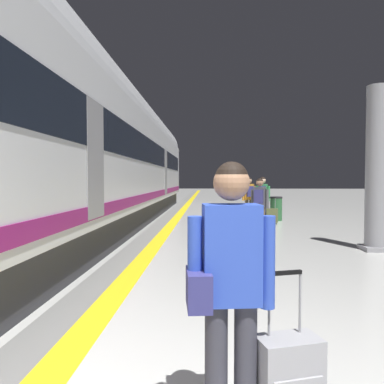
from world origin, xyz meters
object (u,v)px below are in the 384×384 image
object	(u,v)px
passenger_mid	(260,202)
platform_pillar	(376,172)
rolling_suitcase_foreground	(289,383)
waste_bin	(276,209)
passenger_near	(263,196)
duffel_bag_mid	(249,231)
passenger_far	(249,195)
traveller_foreground	(229,280)
suitcase_near	(272,215)
suitcase_far	(259,214)
high_speed_train	(95,148)

from	to	relation	value
passenger_mid	platform_pillar	size ratio (longest dim) A/B	0.44
rolling_suitcase_foreground	waste_bin	bearing A→B (deg)	79.88
passenger_near	duffel_bag_mid	xyz separation A→B (m)	(-0.80, -2.98, -0.83)
passenger_far	rolling_suitcase_foreground	bearing A→B (deg)	-95.17
rolling_suitcase_foreground	passenger_mid	size ratio (longest dim) A/B	0.63
traveller_foreground	rolling_suitcase_foreground	world-z (taller)	traveller_foreground
passenger_near	suitcase_near	size ratio (longest dim) A/B	1.76
passenger_mid	platform_pillar	bearing A→B (deg)	-42.86
passenger_near	waste_bin	bearing A→B (deg)	56.12
suitcase_far	passenger_far	bearing A→B (deg)	138.57
waste_bin	high_speed_train	bearing A→B (deg)	-153.05
waste_bin	traveller_foreground	bearing A→B (deg)	-101.81
passenger_far	platform_pillar	xyz separation A→B (m)	(2.16, -5.35, 0.75)
passenger_far	suitcase_far	world-z (taller)	passenger_far
passenger_near	suitcase_far	size ratio (longest dim) A/B	1.70
passenger_near	platform_pillar	distance (m)	5.14
passenger_mid	traveller_foreground	bearing A→B (deg)	-99.25
passenger_near	suitcase_far	world-z (taller)	passenger_near
suitcase_far	high_speed_train	bearing A→B (deg)	-155.67
high_speed_train	traveller_foreground	distance (m)	9.52
passenger_mid	platform_pillar	world-z (taller)	platform_pillar
high_speed_train	passenger_far	bearing A→B (deg)	28.28
high_speed_train	duffel_bag_mid	xyz separation A→B (m)	(4.51, -0.92, -2.35)
traveller_foreground	rolling_suitcase_foreground	size ratio (longest dim) A/B	1.67
passenger_near	passenger_far	xyz separation A→B (m)	(-0.41, 0.58, -0.01)
duffel_bag_mid	suitcase_far	bearing A→B (deg)	77.88
suitcase_near	passenger_mid	xyz separation A→B (m)	(-0.81, -2.60, 0.64)
passenger_far	waste_bin	world-z (taller)	passenger_far
passenger_near	passenger_mid	bearing A→B (deg)	-100.18
passenger_mid	passenger_far	size ratio (longest dim) A/B	0.97
traveller_foreground	rolling_suitcase_foreground	xyz separation A→B (m)	(0.37, 0.03, -0.63)
passenger_far	platform_pillar	distance (m)	5.82
passenger_mid	passenger_far	bearing A→B (deg)	88.68
high_speed_train	rolling_suitcase_foreground	xyz separation A→B (m)	(3.88, -8.68, -2.17)
traveller_foreground	passenger_near	world-z (taller)	traveller_foreground
passenger_mid	platform_pillar	distance (m)	3.15
duffel_bag_mid	waste_bin	bearing A→B (deg)	69.79
traveller_foreground	duffel_bag_mid	xyz separation A→B (m)	(1.00, 7.79, -0.81)
high_speed_train	passenger_near	world-z (taller)	high_speed_train
platform_pillar	waste_bin	world-z (taller)	platform_pillar
traveller_foreground	passenger_mid	distance (m)	8.18
rolling_suitcase_foreground	suitcase_near	bearing A→B (deg)	80.62
suitcase_near	passenger_far	size ratio (longest dim) A/B	0.57
suitcase_near	passenger_mid	world-z (taller)	passenger_mid
duffel_bag_mid	suitcase_near	bearing A→B (deg)	68.70
suitcase_near	waste_bin	xyz separation A→B (m)	(0.33, 1.07, 0.15)
platform_pillar	duffel_bag_mid	bearing A→B (deg)	144.85
high_speed_train	passenger_mid	xyz separation A→B (m)	(4.83, -0.64, -1.56)
passenger_near	duffel_bag_mid	size ratio (longest dim) A/B	3.75
platform_pillar	waste_bin	size ratio (longest dim) A/B	3.96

